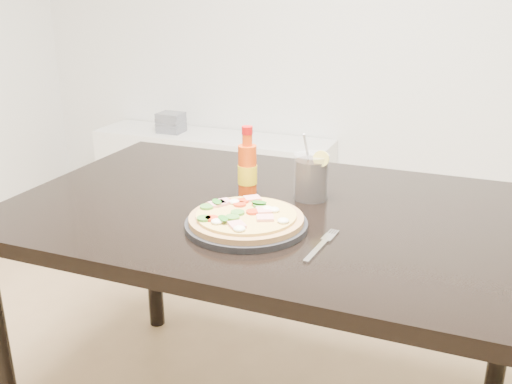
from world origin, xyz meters
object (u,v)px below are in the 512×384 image
at_px(hot_sauce_bottle, 247,170).
at_px(media_console, 212,177).
at_px(plate, 246,225).
at_px(cola_cup, 311,178).
at_px(dining_table, 272,234).
at_px(pizza, 246,217).
at_px(fork, 322,244).

bearing_deg(hot_sauce_bottle, media_console, 119.56).
bearing_deg(hot_sauce_bottle, plate, -68.28).
xyz_separation_m(plate, cola_cup, (0.09, 0.26, 0.05)).
distance_m(dining_table, cola_cup, 0.19).
height_order(dining_table, plate, plate).
bearing_deg(pizza, cola_cup, 71.06).
bearing_deg(fork, pizza, 176.74).
height_order(hot_sauce_bottle, cola_cup, hot_sauce_bottle).
bearing_deg(cola_cup, dining_table, -128.99).
distance_m(hot_sauce_bottle, cola_cup, 0.18).
relative_size(hot_sauce_bottle, fork, 1.07).
relative_size(hot_sauce_bottle, media_console, 0.14).
height_order(plate, pizza, pizza).
xyz_separation_m(plate, fork, (0.20, -0.03, -0.01)).
xyz_separation_m(hot_sauce_bottle, fork, (0.28, -0.23, -0.08)).
xyz_separation_m(dining_table, plate, (-0.01, -0.16, 0.09)).
distance_m(cola_cup, media_console, 1.84).
distance_m(dining_table, media_console, 1.84).
xyz_separation_m(plate, pizza, (-0.00, 0.00, 0.02)).
bearing_deg(pizza, plate, -20.13).
height_order(dining_table, fork, fork).
height_order(cola_cup, media_console, cola_cup).
bearing_deg(dining_table, plate, -93.18).
xyz_separation_m(pizza, cola_cup, (0.09, 0.26, 0.03)).
height_order(hot_sauce_bottle, media_console, hot_sauce_bottle).
bearing_deg(cola_cup, fork, -68.51).
relative_size(hot_sauce_bottle, cola_cup, 1.09).
distance_m(pizza, media_console, 1.99).
xyz_separation_m(dining_table, media_console, (-0.93, 1.53, -0.42)).
bearing_deg(cola_cup, hot_sauce_bottle, -161.00).
bearing_deg(plate, fork, -8.37).
distance_m(fork, media_console, 2.11).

